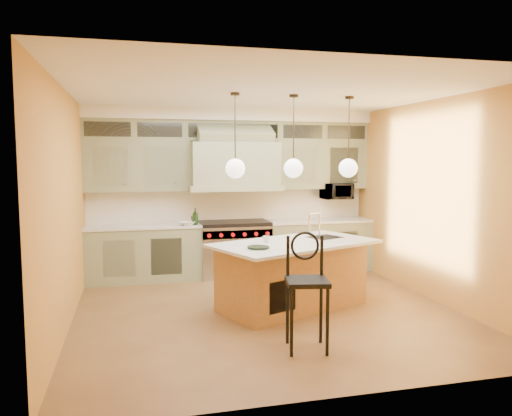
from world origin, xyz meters
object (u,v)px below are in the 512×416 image
object	(u,v)px
range	(235,248)
microwave	(336,191)
counter_stool	(307,283)
kitchen_island	(293,273)

from	to	relation	value
range	microwave	size ratio (longest dim) A/B	2.21
microwave	range	bearing A→B (deg)	-176.88
counter_stool	microwave	xyz separation A→B (m)	(1.87, 3.62, 0.73)
kitchen_island	range	bearing A→B (deg)	78.65
range	kitchen_island	world-z (taller)	kitchen_island
kitchen_island	microwave	xyz separation A→B (m)	(1.54, 2.15, 0.98)
range	kitchen_island	xyz separation A→B (m)	(0.41, -2.04, -0.01)
kitchen_island	counter_stool	bearing A→B (deg)	-125.25
kitchen_island	counter_stool	distance (m)	1.53
range	microwave	xyz separation A→B (m)	(1.95, 0.11, 0.96)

